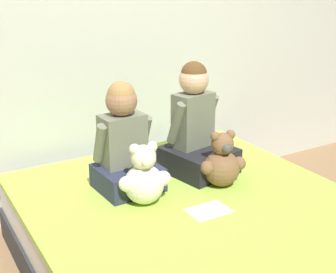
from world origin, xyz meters
TOP-DOWN VIEW (x-y plane):
  - wall_behind_bed at (0.00, 1.13)m, footprint 8.00×0.06m
  - bed at (0.00, 0.00)m, footprint 1.66×1.97m
  - child_on_left at (-0.23, 0.44)m, footprint 0.34×0.32m
  - child_on_right at (0.24, 0.44)m, footprint 0.42×0.43m
  - teddy_bear_held_by_left_child at (-0.23, 0.21)m, footprint 0.27×0.21m
  - teddy_bear_held_by_right_child at (0.24, 0.18)m, footprint 0.27×0.20m
  - sign_card at (0.01, -0.03)m, footprint 0.21×0.15m

SIDE VIEW (x-z plane):
  - bed at x=0.00m, z-range 0.00..0.42m
  - sign_card at x=0.01m, z-range 0.42..0.42m
  - teddy_bear_held_by_right_child at x=0.24m, z-range 0.39..0.71m
  - teddy_bear_held_by_left_child at x=-0.23m, z-range 0.39..0.72m
  - child_on_left at x=-0.23m, z-range 0.37..0.97m
  - child_on_right at x=0.24m, z-range 0.34..1.00m
  - wall_behind_bed at x=0.00m, z-range 0.00..2.50m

